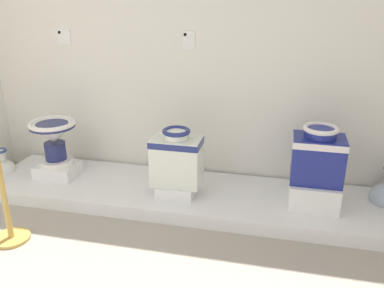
% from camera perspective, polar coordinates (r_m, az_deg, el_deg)
% --- Properties ---
extents(wall_back, '(4.02, 0.06, 3.15)m').
position_cam_1_polar(wall_back, '(3.60, -0.36, 18.46)').
color(wall_back, white).
rests_on(wall_back, ground_plane).
extents(display_platform, '(3.35, 0.81, 0.11)m').
position_cam_1_polar(display_platform, '(3.57, -2.00, -7.01)').
color(display_platform, white).
rests_on(display_platform, ground_plane).
extents(plinth_block_central_ornate, '(0.36, 0.29, 0.11)m').
position_cam_1_polar(plinth_block_central_ornate, '(3.95, -18.18, -3.42)').
color(plinth_block_central_ornate, white).
rests_on(plinth_block_central_ornate, display_platform).
extents(antique_toilet_central_ornate, '(0.41, 0.41, 0.41)m').
position_cam_1_polar(antique_toilet_central_ornate, '(3.84, -18.73, 1.13)').
color(antique_toilet_central_ornate, white).
rests_on(antique_toilet_central_ornate, plinth_block_central_ornate).
extents(plinth_block_pale_glazed, '(0.31, 0.29, 0.09)m').
position_cam_1_polar(plinth_block_pale_glazed, '(3.46, -2.09, -6.13)').
color(plinth_block_pale_glazed, white).
rests_on(plinth_block_pale_glazed, display_platform).
extents(antique_toilet_pale_glazed, '(0.41, 0.26, 0.48)m').
position_cam_1_polar(antique_toilet_pale_glazed, '(3.34, -2.15, -1.81)').
color(antique_toilet_pale_glazed, white).
rests_on(antique_toilet_pale_glazed, plinth_block_pale_glazed).
extents(plinth_block_leftmost, '(0.38, 0.37, 0.20)m').
position_cam_1_polar(plinth_block_leftmost, '(3.40, 16.56, -6.47)').
color(plinth_block_leftmost, white).
rests_on(plinth_block_leftmost, display_platform).
extents(antique_toilet_leftmost, '(0.40, 0.29, 0.45)m').
position_cam_1_polar(antique_toilet_leftmost, '(3.26, 17.14, -1.33)').
color(antique_toilet_leftmost, navy).
rests_on(antique_toilet_leftmost, plinth_block_leftmost).
extents(info_placard_first, '(0.13, 0.01, 0.14)m').
position_cam_1_polar(info_placard_first, '(4.02, -17.41, 14.05)').
color(info_placard_first, white).
extents(info_placard_second, '(0.10, 0.01, 0.16)m').
position_cam_1_polar(info_placard_second, '(3.59, -0.43, 14.26)').
color(info_placard_second, white).
extents(decorative_vase_spare, '(0.24, 0.24, 0.33)m').
position_cam_1_polar(decorative_vase_spare, '(4.27, -24.87, -3.12)').
color(decorative_vase_spare, navy).
rests_on(decorative_vase_spare, ground_plane).
extents(stanchion_post_near_left, '(0.26, 0.26, 1.07)m').
position_cam_1_polar(stanchion_post_near_left, '(3.21, -24.59, -7.30)').
color(stanchion_post_near_left, tan).
rests_on(stanchion_post_near_left, ground_plane).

